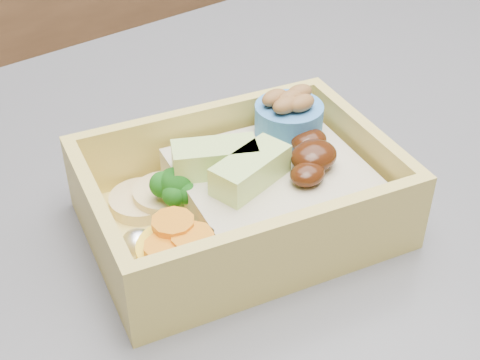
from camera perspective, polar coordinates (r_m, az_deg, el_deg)
bento_box at (r=0.41m, az=0.58°, el=-1.02°), size 0.21×0.17×0.07m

